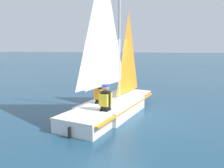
# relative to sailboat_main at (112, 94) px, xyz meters

# --- Properties ---
(ground_plane) EXTENTS (260.00, 260.00, 0.00)m
(ground_plane) POSITION_rel_sailboat_main_xyz_m (0.02, -0.00, -0.68)
(ground_plane) COLOR navy
(sailboat_main) EXTENTS (4.69, 2.04, 4.92)m
(sailboat_main) POSITION_rel_sailboat_main_xyz_m (0.00, 0.00, 0.00)
(sailboat_main) COLOR white
(sailboat_main) RESTS_ON ground_plane
(sailor_helm) EXTENTS (0.37, 0.34, 1.16)m
(sailor_helm) POSITION_rel_sailboat_main_xyz_m (-0.28, 0.31, -0.05)
(sailor_helm) COLOR black
(sailor_helm) RESTS_ON ground_plane
(sailor_crew) EXTENTS (0.37, 0.34, 1.16)m
(sailor_crew) POSITION_rel_sailboat_main_xyz_m (-1.03, -0.17, -0.05)
(sailor_crew) COLOR black
(sailor_crew) RESTS_ON ground_plane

